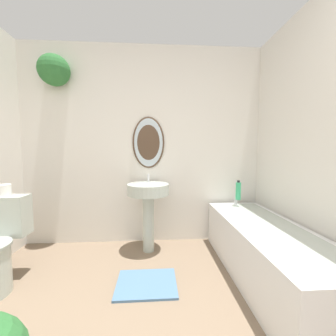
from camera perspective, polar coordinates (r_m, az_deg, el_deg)
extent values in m
cube|color=silver|center=(2.58, -6.72, 6.15)|extent=(3.00, 0.06, 2.40)
ellipsoid|color=#4C3828|center=(2.53, -5.44, 7.03)|extent=(0.39, 0.02, 0.62)
ellipsoid|color=silver|center=(2.53, -5.44, 7.04)|extent=(0.35, 0.01, 0.58)
cylinder|color=#47474C|center=(2.86, -29.10, 24.07)|extent=(0.15, 0.15, 0.08)
sphere|color=#2D6B33|center=(2.83, -29.04, 22.63)|extent=(0.34, 0.34, 0.34)
cube|color=#B2BCB2|center=(2.37, -38.35, -10.29)|extent=(0.37, 0.17, 0.36)
cylinder|color=#B2BCB2|center=(2.41, -5.45, -14.87)|extent=(0.13, 0.13, 0.65)
cylinder|color=#B2BCB2|center=(2.32, -5.52, -5.86)|extent=(0.46, 0.46, 0.12)
cylinder|color=silver|center=(2.42, -5.45, -2.77)|extent=(0.02, 0.02, 0.10)
cube|color=silver|center=(2.14, 25.74, -20.38)|extent=(0.61, 1.63, 0.48)
cube|color=#B2BCB2|center=(2.06, 25.96, -14.75)|extent=(0.51, 1.53, 0.04)
cylinder|color=silver|center=(2.66, 18.28, -8.81)|extent=(0.04, 0.04, 0.08)
cylinder|color=#38B275|center=(2.57, 18.88, -6.06)|extent=(0.06, 0.06, 0.20)
cylinder|color=black|center=(2.55, 18.95, -3.54)|extent=(0.03, 0.03, 0.02)
cube|color=#4C7093|center=(2.01, -5.96, -29.28)|extent=(0.50, 0.40, 0.02)
cylinder|color=white|center=(2.32, -38.63, -4.82)|extent=(0.11, 0.11, 0.10)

